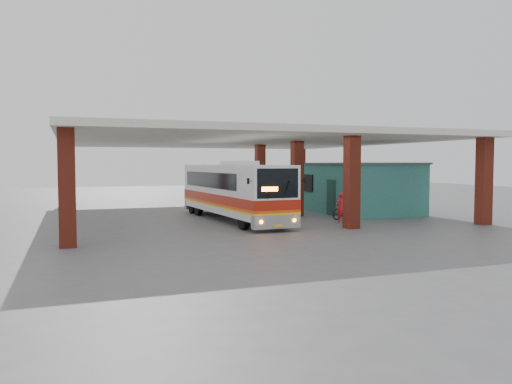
{
  "coord_description": "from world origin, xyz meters",
  "views": [
    {
      "loc": [
        -9.41,
        -23.29,
        3.06
      ],
      "look_at": [
        -0.68,
        0.0,
        1.63
      ],
      "focal_mm": 35.0,
      "sensor_mm": 36.0,
      "label": 1
    }
  ],
  "objects_px": {
    "coach_bus": "(233,191)",
    "pedestrian": "(341,208)",
    "red_chair": "(299,204)",
    "motorcycle": "(345,210)"
  },
  "relations": [
    {
      "from": "coach_bus",
      "to": "pedestrian",
      "type": "height_order",
      "value": "coach_bus"
    },
    {
      "from": "pedestrian",
      "to": "red_chair",
      "type": "relative_size",
      "value": 2.18
    },
    {
      "from": "motorcycle",
      "to": "coach_bus",
      "type": "bearing_deg",
      "value": 60.85
    },
    {
      "from": "pedestrian",
      "to": "red_chair",
      "type": "distance_m",
      "value": 7.86
    },
    {
      "from": "motorcycle",
      "to": "pedestrian",
      "type": "height_order",
      "value": "pedestrian"
    },
    {
      "from": "motorcycle",
      "to": "red_chair",
      "type": "height_order",
      "value": "motorcycle"
    },
    {
      "from": "coach_bus",
      "to": "motorcycle",
      "type": "distance_m",
      "value": 6.23
    },
    {
      "from": "motorcycle",
      "to": "red_chair",
      "type": "xyz_separation_m",
      "value": [
        0.31,
        6.47,
        -0.16
      ]
    },
    {
      "from": "motorcycle",
      "to": "red_chair",
      "type": "distance_m",
      "value": 6.48
    },
    {
      "from": "coach_bus",
      "to": "red_chair",
      "type": "distance_m",
      "value": 7.87
    }
  ]
}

